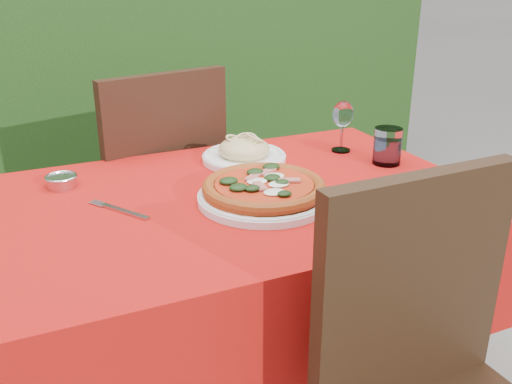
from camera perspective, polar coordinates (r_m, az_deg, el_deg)
name	(u,v)px	position (r m, az deg, el deg)	size (l,w,h in m)	color
hedge	(116,51)	(2.93, -13.80, 13.49)	(3.20, 0.55, 1.78)	black
dining_table	(242,244)	(1.58, -1.41, -5.25)	(1.26, 0.86, 0.75)	#492D17
chair_far	(155,187)	(2.08, -10.05, 0.49)	(0.53, 0.53, 0.99)	black
pizza_plate	(264,191)	(1.46, 0.82, 0.14)	(0.38, 0.38, 0.06)	white
pasta_plate	(244,153)	(1.76, -1.20, 3.96)	(0.26, 0.26, 0.07)	white
water_glass	(387,148)	(1.78, 13.00, 4.33)	(0.08, 0.08, 0.11)	white
wine_glass	(343,116)	(1.85, 8.68, 7.50)	(0.07, 0.07, 0.17)	silver
fork	(125,211)	(1.44, -12.97, -1.91)	(0.03, 0.21, 0.01)	#AEAEB5
steel_ramekin	(62,182)	(1.65, -18.86, 0.97)	(0.08, 0.08, 0.03)	silver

